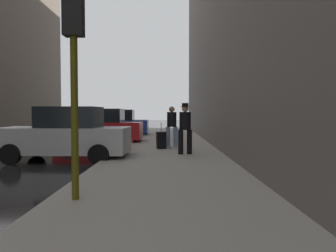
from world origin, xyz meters
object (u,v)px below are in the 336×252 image
pedestrian_in_jeans (173,124)px  pedestrian_with_fedora (186,126)px  parked_blue_sedan (118,124)px  fire_hydrant (129,140)px  parked_red_hatchback (102,127)px  parked_silver_sedan (67,135)px  rolling_suitcase (162,140)px  traffic_light (75,42)px

pedestrian_in_jeans → pedestrian_with_fedora: size_ratio=0.96×
parked_blue_sedan → fire_hydrant: size_ratio=5.99×
parked_blue_sedan → fire_hydrant: bearing=-78.5°
pedestrian_with_fedora → pedestrian_in_jeans: bearing=100.0°
parked_red_hatchback → fire_hydrant: bearing=-63.7°
parked_silver_sedan → fire_hydrant: 2.72m
pedestrian_in_jeans → pedestrian_with_fedora: 2.53m
parked_silver_sedan → fire_hydrant: (1.80, 2.00, -0.35)m
parked_blue_sedan → pedestrian_with_fedora: 11.12m
parked_blue_sedan → rolling_suitcase: 9.11m
parked_silver_sedan → traffic_light: (1.85, -5.44, 1.91)m
parked_red_hatchback → fire_hydrant: (1.80, -3.65, -0.35)m
parked_red_hatchback → parked_blue_sedan: (0.00, 5.23, 0.00)m
parked_red_hatchback → parked_blue_sedan: size_ratio=1.00×
parked_silver_sedan → parked_red_hatchback: (0.00, 5.65, 0.00)m
parked_red_hatchback → rolling_suitcase: bearing=-46.8°
parked_blue_sedan → rolling_suitcase: parked_blue_sedan is taller
parked_blue_sedan → traffic_light: bearing=-83.5°
parked_red_hatchback → traffic_light: size_ratio=1.18×
parked_silver_sedan → parked_blue_sedan: (0.00, 10.88, 0.00)m
parked_blue_sedan → rolling_suitcase: size_ratio=4.05×
fire_hydrant → pedestrian_in_jeans: bearing=29.6°
parked_red_hatchback → traffic_light: 11.40m
traffic_light → rolling_suitcase: bearing=80.7°
parked_silver_sedan → rolling_suitcase: size_ratio=4.09×
traffic_light → pedestrian_in_jeans: 8.77m
pedestrian_with_fedora → rolling_suitcase: pedestrian_with_fedora is taller
fire_hydrant → rolling_suitcase: 1.36m
parked_red_hatchback → parked_silver_sedan: bearing=-90.0°
parked_blue_sedan → traffic_light: 16.53m
pedestrian_in_jeans → pedestrian_with_fedora: bearing=-80.0°
pedestrian_with_fedora → fire_hydrant: bearing=145.7°
pedestrian_in_jeans → rolling_suitcase: 1.01m
pedestrian_with_fedora → parked_red_hatchback: bearing=127.8°
parked_silver_sedan → parked_red_hatchback: same height
parked_red_hatchback → pedestrian_with_fedora: bearing=-52.2°
parked_blue_sedan → fire_hydrant: (1.80, -8.87, -0.35)m
parked_red_hatchback → rolling_suitcase: size_ratio=4.07×
parked_silver_sedan → pedestrian_in_jeans: (3.56, 3.00, 0.26)m
fire_hydrant → traffic_light: (0.05, -7.44, 2.26)m
fire_hydrant → pedestrian_with_fedora: pedestrian_with_fedora is taller
fire_hydrant → pedestrian_in_jeans: (1.76, 1.00, 0.61)m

